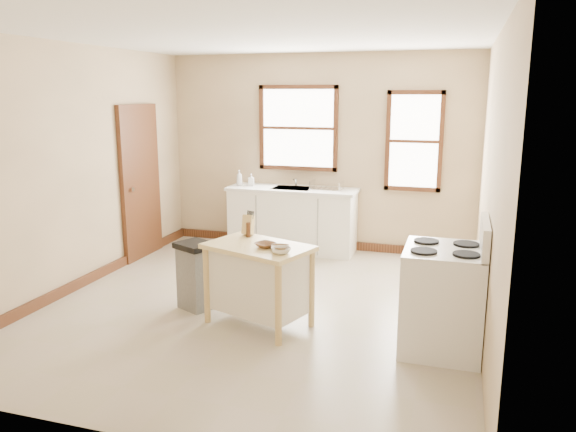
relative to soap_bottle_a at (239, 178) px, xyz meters
The scene contains 23 objects.
floor 2.64m from the soap_bottle_a, 63.03° to the right, with size 5.00×5.00×0.00m, color tan.
ceiling 3.01m from the soap_bottle_a, 63.03° to the right, with size 5.00×5.00×0.00m, color white.
wall_back 1.21m from the soap_bottle_a, 16.69° to the left, with size 4.50×0.04×2.80m, color #D0B388.
wall_left 2.48m from the soap_bottle_a, 117.85° to the right, with size 0.04×5.00×2.80m, color #D0B388.
wall_right 4.01m from the soap_bottle_a, 32.89° to the right, with size 0.04×5.00×2.80m, color #D0B388.
window_main 1.12m from the soap_bottle_a, 21.15° to the left, with size 1.17×0.06×1.22m, color #371C0F, non-canonical shape.
window_side 2.54m from the soap_bottle_a, ahead, with size 0.77×0.06×1.37m, color #371C0F, non-canonical shape.
door_left 1.41m from the soap_bottle_a, 141.85° to the right, with size 0.06×0.90×2.10m, color #371C0F.
baseboard_back 1.50m from the soap_bottle_a, 15.25° to the left, with size 4.50×0.04×0.12m, color #371C0F.
baseboard_left 2.63m from the soap_bottle_a, 117.23° to the right, with size 0.04×5.00×0.12m, color #371C0F.
sink_counter 0.99m from the soap_bottle_a, ahead, with size 1.86×0.62×0.92m, color white, non-canonical shape.
faucet 0.83m from the soap_bottle_a, 14.71° to the left, with size 0.03×0.03×0.22m, color silver.
soap_bottle_a is the anchor object (origin of this frame).
soap_bottle_b 0.18m from the soap_bottle_a, 10.01° to the left, with size 0.08×0.08×0.18m, color #B2B2B2.
dish_rack 1.31m from the soap_bottle_a, ahead, with size 0.44×0.33×0.11m, color silver, non-canonical shape.
kitchen_island 2.99m from the soap_bottle_a, 64.48° to the right, with size 0.99×0.63×0.81m, color #FDE294, non-canonical shape.
knife_block 2.53m from the soap_bottle_a, 65.95° to the right, with size 0.10×0.10×0.20m, color tan, non-canonical shape.
pepper_grinder 2.61m from the soap_bottle_a, 66.00° to the right, with size 0.04×0.04×0.15m, color #472613.
bowl_a 3.03m from the soap_bottle_a, 63.36° to the right, with size 0.19×0.19×0.05m, color brown.
bowl_b 3.14m from the soap_bottle_a, 61.06° to the right, with size 0.17×0.17×0.04m, color brown.
bowl_c 3.26m from the soap_bottle_a, 61.33° to the right, with size 0.18×0.18×0.06m, color silver.
trash_bin 2.58m from the soap_bottle_a, 78.83° to the right, with size 0.37×0.31×0.72m, color slate, non-canonical shape.
gas_stove 4.04m from the soap_bottle_a, 41.73° to the right, with size 0.75×0.76×1.20m, color white, non-canonical shape.
Camera 1 is at (1.97, -5.38, 2.25)m, focal length 35.00 mm.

